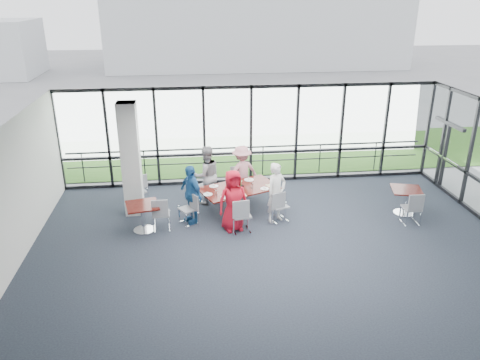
{
  "coord_description": "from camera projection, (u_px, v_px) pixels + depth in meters",
  "views": [
    {
      "loc": [
        -2.01,
        -9.35,
        5.88
      ],
      "look_at": [
        -0.65,
        2.42,
        1.1
      ],
      "focal_mm": 35.0,
      "sensor_mm": 36.0,
      "label": 1
    }
  ],
  "objects": [
    {
      "name": "chair_main_fl",
      "position": [
        207.0,
        186.0,
        13.98
      ],
      "size": [
        0.63,
        0.63,
        0.97
      ],
      "primitive_type": null,
      "rotation": [
        0.0,
        0.0,
        3.6
      ],
      "color": "gray",
      "rests_on": "ground"
    },
    {
      "name": "diner_near_right",
      "position": [
        276.0,
        193.0,
        12.62
      ],
      "size": [
        0.75,
        0.7,
        1.68
      ],
      "primitive_type": "imported",
      "rotation": [
        0.0,
        0.0,
        0.54
      ],
      "color": "silver",
      "rests_on": "ground"
    },
    {
      "name": "plate_fr",
      "position": [
        249.0,
        180.0,
        13.71
      ],
      "size": [
        0.28,
        0.28,
        0.01
      ],
      "primitive_type": "cylinder",
      "color": "white",
      "rests_on": "main_table"
    },
    {
      "name": "condiment_caddy",
      "position": [
        242.0,
        186.0,
        13.24
      ],
      "size": [
        0.1,
        0.07,
        0.04
      ],
      "primitive_type": "cube",
      "color": "black",
      "rests_on": "main_table"
    },
    {
      "name": "curtain_wall_back",
      "position": [
        251.0,
        135.0,
        15.03
      ],
      "size": [
        12.0,
        0.1,
        3.2
      ],
      "primitive_type": "cube",
      "color": "white",
      "rests_on": "ground"
    },
    {
      "name": "chair_spare_r",
      "position": [
        411.0,
        208.0,
        12.62
      ],
      "size": [
        0.45,
        0.45,
        0.9
      ],
      "primitive_type": null,
      "rotation": [
        0.0,
        0.0,
        -0.02
      ],
      "color": "gray",
      "rests_on": "ground"
    },
    {
      "name": "menu_b",
      "position": [
        271.0,
        185.0,
        13.34
      ],
      "size": [
        0.34,
        0.29,
        0.0
      ],
      "primitive_type": "cube",
      "rotation": [
        0.0,
        0.0,
        0.34
      ],
      "color": "silver",
      "rests_on": "main_table"
    },
    {
      "name": "ceiling",
      "position": [
        284.0,
        129.0,
        9.83
      ],
      "size": [
        12.0,
        10.0,
        0.04
      ],
      "primitive_type": "cube",
      "color": "white",
      "rests_on": "ground"
    },
    {
      "name": "menu_a",
      "position": [
        241.0,
        195.0,
        12.66
      ],
      "size": [
        0.3,
        0.23,
        0.0
      ],
      "primitive_type": "cube",
      "rotation": [
        0.0,
        0.0,
        0.17
      ],
      "color": "silver",
      "rests_on": "main_table"
    },
    {
      "name": "grass_strip",
      "position": [
        240.0,
        152.0,
        18.39
      ],
      "size": [
        80.0,
        5.0,
        0.01
      ],
      "primitive_type": "cube",
      "color": "#215317",
      "rests_on": "ground"
    },
    {
      "name": "main_table",
      "position": [
        239.0,
        191.0,
        13.22
      ],
      "size": [
        2.44,
        1.89,
        0.75
      ],
      "rotation": [
        0.0,
        0.0,
        0.38
      ],
      "color": "#3B0D09",
      "rests_on": "ground"
    },
    {
      "name": "diner_far_right",
      "position": [
        242.0,
        172.0,
        14.16
      ],
      "size": [
        1.18,
        0.88,
        1.63
      ],
      "primitive_type": "imported",
      "rotation": [
        0.0,
        0.0,
        3.5
      ],
      "color": "#CA828B",
      "rests_on": "ground"
    },
    {
      "name": "diner_near_left",
      "position": [
        233.0,
        201.0,
        12.16
      ],
      "size": [
        0.92,
        0.72,
        1.66
      ],
      "primitive_type": "imported",
      "rotation": [
        0.0,
        0.0,
        0.25
      ],
      "color": "#B10F21",
      "rests_on": "ground"
    },
    {
      "name": "plate_fl",
      "position": [
        214.0,
        186.0,
        13.26
      ],
      "size": [
        0.26,
        0.26,
        0.01
      ],
      "primitive_type": "cylinder",
      "color": "white",
      "rests_on": "main_table"
    },
    {
      "name": "menu_c",
      "position": [
        238.0,
        182.0,
        13.55
      ],
      "size": [
        0.31,
        0.35,
        0.0
      ],
      "primitive_type": "cube",
      "rotation": [
        0.0,
        0.0,
        1.12
      ],
      "color": "silver",
      "rests_on": "main_table"
    },
    {
      "name": "tumbler_c",
      "position": [
        236.0,
        182.0,
        13.41
      ],
      "size": [
        0.06,
        0.06,
        0.13
      ],
      "primitive_type": "cylinder",
      "color": "white",
      "rests_on": "main_table"
    },
    {
      "name": "guard_rail",
      "position": [
        248.0,
        161.0,
        16.0
      ],
      "size": [
        12.0,
        0.06,
        0.06
      ],
      "primitive_type": "cylinder",
      "rotation": [
        0.0,
        1.57,
        0.0
      ],
      "color": "#2D2D33",
      "rests_on": "ground"
    },
    {
      "name": "plate_nr",
      "position": [
        265.0,
        189.0,
        13.09
      ],
      "size": [
        0.24,
        0.24,
        0.01
      ],
      "primitive_type": "cylinder",
      "color": "white",
      "rests_on": "main_table"
    },
    {
      "name": "green_bottle",
      "position": [
        240.0,
        184.0,
        13.19
      ],
      "size": [
        0.05,
        0.05,
        0.2
      ],
      "primitive_type": "cylinder",
      "color": "#1D6524",
      "rests_on": "main_table"
    },
    {
      "name": "plate_end",
      "position": [
        208.0,
        194.0,
        12.72
      ],
      "size": [
        0.25,
        0.25,
        0.01
      ],
      "primitive_type": "cylinder",
      "color": "white",
      "rests_on": "main_table"
    },
    {
      "name": "plate_nl",
      "position": [
        226.0,
        197.0,
        12.56
      ],
      "size": [
        0.28,
        0.28,
        0.01
      ],
      "primitive_type": "cylinder",
      "color": "white",
      "rests_on": "main_table"
    },
    {
      "name": "apron",
      "position": [
        235.0,
        138.0,
        20.25
      ],
      "size": [
        80.0,
        70.0,
        0.02
      ],
      "primitive_type": "cube",
      "color": "slate",
      "rests_on": "ground"
    },
    {
      "name": "exit_door",
      "position": [
        445.0,
        157.0,
        14.73
      ],
      "size": [
        0.12,
        1.6,
        2.1
      ],
      "primitive_type": "cube",
      "color": "black",
      "rests_on": "ground"
    },
    {
      "name": "diner_far_left",
      "position": [
        206.0,
        175.0,
        13.69
      ],
      "size": [
        1.0,
        0.8,
        1.77
      ],
      "primitive_type": "imported",
      "rotation": [
        0.0,
        0.0,
        3.5
      ],
      "color": "gray",
      "rests_on": "ground"
    },
    {
      "name": "side_table_left",
      "position": [
        143.0,
        209.0,
        12.16
      ],
      "size": [
        0.95,
        0.95,
        0.75
      ],
      "rotation": [
        0.0,
        0.0,
        0.2
      ],
      "color": "#3B0D09",
      "rests_on": "ground"
    },
    {
      "name": "tumbler_d",
      "position": [
        216.0,
        193.0,
        12.69
      ],
      "size": [
        0.07,
        0.07,
        0.13
      ],
      "primitive_type": "cylinder",
      "color": "white",
      "rests_on": "main_table"
    },
    {
      "name": "wall_left",
      "position": [
        0.0,
        212.0,
        9.79
      ],
      "size": [
        0.1,
        10.0,
        3.2
      ],
      "primitive_type": "cube",
      "color": "silver",
      "rests_on": "ground"
    },
    {
      "name": "ketchup_bottle",
      "position": [
        238.0,
        184.0,
        13.17
      ],
      "size": [
        0.06,
        0.06,
        0.18
      ],
      "primitive_type": "cylinder",
      "color": "#A21904",
      "rests_on": "main_table"
    },
    {
      "name": "tumbler_b",
      "position": [
        252.0,
        186.0,
        13.11
      ],
      "size": [
        0.07,
        0.07,
        0.13
      ],
      "primitive_type": "cylinder",
      "color": "white",
      "rests_on": "main_table"
    },
    {
      "name": "hangar_main",
      "position": [
        254.0,
        28.0,
        39.81
      ],
      "size": [
        24.0,
        10.0,
        6.0
      ],
      "primitive_type": "cube",
      "color": "#BABEC1",
      "rests_on": "ground"
    },
    {
      "name": "chair_main_nr",
      "position": [
        279.0,
        206.0,
        12.78
      ],
      "size": [
        0.55,
        0.55,
        0.88
      ],
      "primitive_type": null,
      "rotation": [
        0.0,
        0.0,
        0.33
      ],
      "color": "gray",
      "rests_on": "ground"
    },
    {
      "name": "structural_column",
      "position": [
        131.0,
        160.0,
        12.81
      ],
      "size": [
        0.5,
        0.5,
        3.2
      ],
      "primitive_type": "cube",
      "color": "silver",
      "rests_on": "ground"
    },
    {
      "name": "chair_main_nl",
      "position": [
        241.0,
        215.0,
        12.19
      ],
      "size": [
        0.52,
        0.52,
        0.94
      ],
      "primitive_type": null,
      "rotation": [
        0.0,
        0.0,
        0.14
      ],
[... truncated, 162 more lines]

